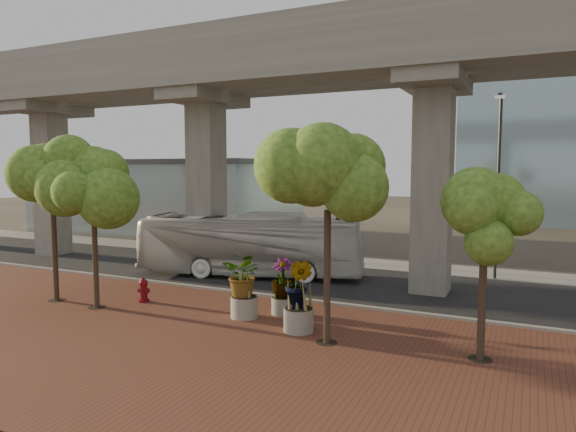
% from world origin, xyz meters
% --- Properties ---
extents(ground, '(160.00, 160.00, 0.00)m').
position_xyz_m(ground, '(0.00, 0.00, 0.00)').
color(ground, '#373228').
rests_on(ground, ground).
extents(brick_plaza, '(70.00, 13.00, 0.06)m').
position_xyz_m(brick_plaza, '(0.00, -8.00, 0.03)').
color(brick_plaza, brown).
rests_on(brick_plaza, ground).
extents(asphalt_road, '(90.00, 8.00, 0.04)m').
position_xyz_m(asphalt_road, '(0.00, 2.00, 0.02)').
color(asphalt_road, black).
rests_on(asphalt_road, ground).
extents(curb_strip, '(70.00, 0.25, 0.16)m').
position_xyz_m(curb_strip, '(0.00, -2.00, 0.08)').
color(curb_strip, gray).
rests_on(curb_strip, ground).
extents(far_sidewalk, '(90.00, 3.00, 0.06)m').
position_xyz_m(far_sidewalk, '(0.00, 7.50, 0.03)').
color(far_sidewalk, gray).
rests_on(far_sidewalk, ground).
extents(transit_viaduct, '(72.00, 5.60, 12.40)m').
position_xyz_m(transit_viaduct, '(0.00, 2.00, 7.29)').
color(transit_viaduct, gray).
rests_on(transit_viaduct, ground).
extents(station_pavilion, '(23.00, 13.00, 6.30)m').
position_xyz_m(station_pavilion, '(-20.00, 16.00, 3.22)').
color(station_pavilion, '#A4B9BB').
rests_on(station_pavilion, ground).
extents(transit_bus, '(11.92, 5.45, 3.24)m').
position_xyz_m(transit_bus, '(-3.07, 1.63, 1.62)').
color(transit_bus, silver).
rests_on(transit_bus, ground).
extents(fire_hydrant, '(0.51, 0.46, 1.02)m').
position_xyz_m(fire_hydrant, '(-4.42, -4.97, 0.55)').
color(fire_hydrant, maroon).
rests_on(fire_hydrant, ground).
extents(planter_front, '(2.24, 2.24, 2.46)m').
position_xyz_m(planter_front, '(0.50, -5.12, 1.55)').
color(planter_front, gray).
rests_on(planter_front, ground).
extents(planter_right, '(2.00, 2.00, 2.14)m').
position_xyz_m(planter_right, '(1.58, -4.12, 1.36)').
color(planter_right, '#99978A').
rests_on(planter_right, ground).
extents(planter_left, '(2.27, 2.27, 2.50)m').
position_xyz_m(planter_left, '(3.00, -5.74, 1.58)').
color(planter_left, '#A19C91').
rests_on(planter_left, ground).
extents(street_tree_far_west, '(3.75, 3.75, 6.70)m').
position_xyz_m(street_tree_far_west, '(-7.89, -6.37, 5.03)').
color(street_tree_far_west, '#4A362A').
rests_on(street_tree_far_west, ground).
extents(street_tree_near_west, '(3.80, 3.80, 6.28)m').
position_xyz_m(street_tree_near_west, '(-5.50, -6.47, 4.59)').
color(street_tree_near_west, '#4A362A').
rests_on(street_tree_near_west, ground).
extents(street_tree_near_east, '(4.29, 4.29, 7.46)m').
position_xyz_m(street_tree_near_east, '(4.27, -6.39, 5.54)').
color(street_tree_near_east, '#4A362A').
rests_on(street_tree_near_east, ground).
extents(street_tree_far_east, '(3.02, 3.02, 5.23)m').
position_xyz_m(street_tree_far_east, '(8.82, -5.81, 3.89)').
color(street_tree_far_east, '#4A362A').
rests_on(street_tree_far_east, ground).
extents(streetlamp_west, '(0.41, 1.20, 8.29)m').
position_xyz_m(streetlamp_west, '(-9.18, 7.12, 4.84)').
color(streetlamp_west, '#2C2B30').
rests_on(streetlamp_west, ground).
extents(streetlamp_east, '(0.45, 1.32, 9.08)m').
position_xyz_m(streetlamp_east, '(8.45, 6.06, 5.29)').
color(streetlamp_east, '#2E2E33').
rests_on(streetlamp_east, ground).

